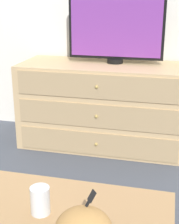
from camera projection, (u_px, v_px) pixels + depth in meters
The scene contains 4 objects.
ground_plane at pixel (96, 129), 3.10m from camera, with size 12.00×12.00×0.00m, color #474C56.
dresser at pixel (104, 105), 2.70m from camera, with size 1.29×0.54×0.66m.
tv at pixel (116, 27), 2.55m from camera, with size 0.72×0.12×0.52m.
drink_cup at pixel (40, 202), 1.19m from camera, with size 0.07×0.07×0.10m.
Camera 1 is at (0.62, -2.81, 1.17)m, focal length 55.00 mm.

